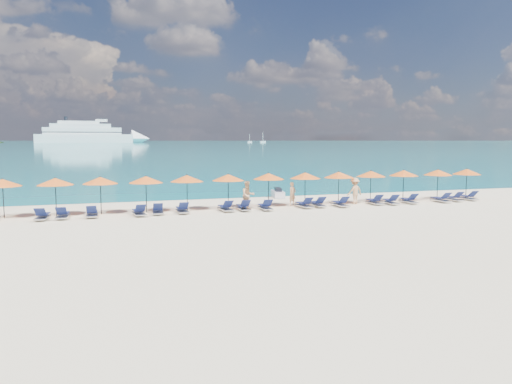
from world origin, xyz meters
name	(u,v)px	position (x,y,z in m)	size (l,w,h in m)	color
ground	(272,219)	(0.00, 0.00, 0.00)	(1400.00, 1400.00, 0.00)	beige
sea	(105,142)	(0.00, 660.00, 0.01)	(1600.00, 1300.00, 0.01)	#1FA9B2
cruise_ship	(95,135)	(-12.23, 525.48, 8.38)	(116.73, 27.25, 32.20)	white
sailboat_near	(250,142)	(151.91, 507.37, 0.99)	(5.26, 1.75, 9.64)	white
sailboat_far	(263,141)	(165.85, 502.70, 1.19)	(6.30, 2.10, 11.55)	white
jetski	(278,194)	(3.77, 9.40, 0.30)	(1.12, 2.16, 0.73)	silver
beachgoer_a	(292,194)	(3.11, 4.75, 0.79)	(0.58, 0.38, 1.59)	tan
beachgoer_b	(248,195)	(-0.27, 3.85, 0.91)	(0.89, 0.51, 1.83)	tan
beachgoer_c	(355,191)	(7.49, 4.20, 0.91)	(1.18, 0.55, 1.82)	tan
umbrella_1	(2,183)	(-14.40, 4.64, 2.02)	(2.10, 2.10, 2.28)	black
umbrella_2	(55,182)	(-11.64, 4.60, 2.02)	(2.10, 2.10, 2.28)	black
umbrella_3	(100,180)	(-9.16, 4.65, 2.02)	(2.10, 2.10, 2.28)	black
umbrella_4	(146,180)	(-6.53, 4.49, 2.02)	(2.10, 2.10, 2.28)	black
umbrella_5	(187,178)	(-4.01, 4.60, 2.02)	(2.10, 2.10, 2.28)	black
umbrella_6	(228,177)	(-1.37, 4.56, 2.02)	(2.10, 2.10, 2.28)	black
umbrella_7	(269,176)	(1.41, 4.73, 2.02)	(2.10, 2.10, 2.28)	black
umbrella_8	(305,176)	(3.95, 4.58, 2.02)	(2.10, 2.10, 2.28)	black
umbrella_9	(339,175)	(6.43, 4.55, 2.02)	(2.10, 2.10, 2.28)	black
umbrella_10	(371,174)	(9.03, 4.74, 2.02)	(2.10, 2.10, 2.28)	black
umbrella_11	(404,173)	(11.66, 4.68, 2.02)	(2.10, 2.10, 2.28)	black
umbrella_12	(438,172)	(14.47, 4.53, 2.02)	(2.10, 2.10, 2.28)	black
umbrella_13	(467,172)	(17.01, 4.52, 2.02)	(2.10, 2.10, 2.28)	black
lounger_3	(42,216)	(-12.28, 3.37, 0.24)	(0.79, 1.75, 0.66)	silver
lounger_4	(63,215)	(-11.23, 3.47, 0.24)	(0.74, 1.74, 0.66)	silver
lounger_5	(92,213)	(-9.67, 3.53, 0.24)	(0.67, 1.72, 0.66)	silver
lounger_6	(139,212)	(-7.06, 3.27, 0.24)	(0.77, 1.75, 0.66)	silver
lounger_7	(158,210)	(-5.95, 3.55, 0.24)	(0.77, 1.75, 0.66)	silver
lounger_8	(182,209)	(-4.50, 3.52, 0.24)	(0.62, 1.70, 0.66)	silver
lounger_9	(226,208)	(-1.82, 3.51, 0.24)	(0.71, 1.73, 0.66)	silver
lounger_10	(243,207)	(-0.70, 3.43, 0.24)	(0.65, 1.71, 0.66)	silver
lounger_11	(265,206)	(0.69, 3.27, 0.24)	(0.71, 1.73, 0.66)	silver
lounger_12	(304,204)	(3.42, 3.49, 0.24)	(0.74, 1.74, 0.66)	silver
lounger_13	(317,204)	(4.41, 3.57, 0.24)	(0.63, 1.71, 0.66)	silver
lounger_14	(340,203)	(5.91, 3.22, 0.24)	(0.63, 1.70, 0.66)	silver
lounger_15	(374,201)	(8.66, 3.55, 0.24)	(0.75, 1.74, 0.66)	silver
lounger_16	(390,201)	(9.71, 3.25, 0.24)	(0.79, 1.75, 0.66)	silver
lounger_17	(409,200)	(11.23, 3.34, 0.24)	(0.70, 1.73, 0.66)	silver
lounger_18	(441,199)	(13.78, 3.21, 0.24)	(0.64, 1.71, 0.66)	silver
lounger_19	(453,198)	(15.00, 3.40, 0.24)	(0.63, 1.70, 0.66)	silver
lounger_20	(468,197)	(16.43, 3.58, 0.24)	(0.69, 1.72, 0.66)	silver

